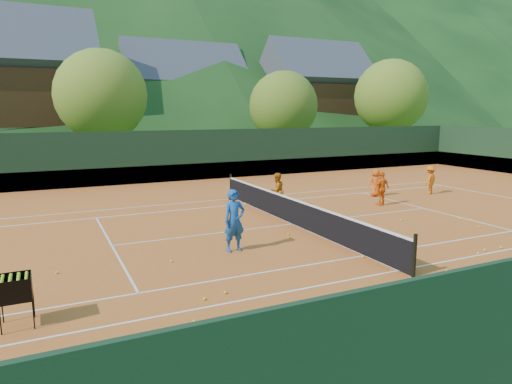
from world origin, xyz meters
name	(u,v)px	position (x,y,z in m)	size (l,w,h in m)	color
ground	(293,225)	(0.00, 0.00, 0.00)	(400.00, 400.00, 0.00)	#2C5319
clay_court	(293,224)	(0.00, 0.00, 0.01)	(40.00, 24.00, 0.02)	#BF581E
mountain_far_right	(303,0)	(90.00, 150.00, 47.50)	(260.00, 260.00, 95.00)	black
coach	(234,221)	(-3.20, -2.10, 0.94)	(0.67, 0.44, 1.84)	#184F9E
student_a	(277,190)	(0.80, 2.78, 0.77)	(0.73, 0.57, 1.51)	orange
student_b	(382,188)	(5.20, 1.30, 0.77)	(0.88, 0.37, 1.51)	orange
student_c	(376,183)	(6.39, 3.11, 0.68)	(0.65, 0.42, 1.33)	#E05513
student_d	(430,180)	(9.23, 2.44, 0.73)	(0.92, 0.53, 1.43)	orange
tennis_ball_2	(363,257)	(-0.18, -4.25, 0.05)	(0.07, 0.07, 0.07)	yellow
tennis_ball_4	(194,321)	(-5.71, -6.07, 0.05)	(0.07, 0.07, 0.07)	yellow
tennis_ball_5	(393,288)	(-1.02, -6.39, 0.05)	(0.07, 0.07, 0.07)	yellow
tennis_ball_6	(204,299)	(-5.18, -5.12, 0.05)	(0.07, 0.07, 0.07)	yellow
tennis_ball_7	(225,292)	(-4.63, -4.99, 0.05)	(0.07, 0.07, 0.07)	yellow
tennis_ball_8	(478,253)	(3.02, -5.42, 0.05)	(0.07, 0.07, 0.07)	yellow
tennis_ball_9	(460,219)	(6.06, -2.16, 0.05)	(0.07, 0.07, 0.07)	yellow
tennis_ball_10	(485,250)	(3.47, -5.28, 0.05)	(0.07, 0.07, 0.07)	yellow
tennis_ball_11	(446,271)	(1.00, -6.11, 0.05)	(0.07, 0.07, 0.07)	yellow
tennis_ball_12	(57,273)	(-8.02, -1.96, 0.05)	(0.07, 0.07, 0.07)	yellow
tennis_ball_14	(171,261)	(-5.16, -2.34, 0.05)	(0.07, 0.07, 0.07)	yellow
tennis_ball_15	(288,234)	(-0.90, -1.25, 0.05)	(0.07, 0.07, 0.07)	yellow
tennis_ball_16	(405,297)	(-1.15, -6.93, 0.05)	(0.07, 0.07, 0.07)	yellow
tennis_ball_19	(290,238)	(-1.07, -1.66, 0.05)	(0.07, 0.07, 0.07)	yellow
tennis_ball_20	(239,344)	(-5.26, -7.25, 0.05)	(0.07, 0.07, 0.07)	yellow
tennis_ball_21	(401,220)	(3.93, -1.32, 0.05)	(0.07, 0.07, 0.07)	yellow
tennis_ball_23	(410,349)	(-2.67, -8.65, 0.05)	(0.07, 0.07, 0.07)	yellow
tennis_ball_24	(479,227)	(5.70, -3.28, 0.05)	(0.07, 0.07, 0.07)	yellow
tennis_ball_25	(503,305)	(0.42, -8.14, 0.05)	(0.07, 0.07, 0.07)	yellow
tennis_ball_26	(501,247)	(4.13, -5.32, 0.05)	(0.07, 0.07, 0.07)	yellow
court_lines	(293,224)	(0.00, 0.00, 0.02)	(23.83, 11.03, 0.00)	white
tennis_net	(293,211)	(0.00, 0.00, 0.52)	(0.10, 12.07, 1.10)	black
perimeter_fence	(293,190)	(0.00, 0.00, 1.27)	(40.40, 24.24, 3.00)	black
ball_hopper	(15,289)	(-8.79, -4.73, 0.77)	(0.57, 0.57, 1.00)	black
chalet_left	(11,93)	(-10.00, 30.00, 5.65)	(13.80, 9.93, 12.92)	beige
chalet_mid	(183,103)	(6.00, 34.00, 4.99)	(12.65, 8.82, 11.45)	beige
chalet_right	(315,101)	(20.00, 30.00, 5.26)	(11.50, 8.82, 11.91)	beige
tree_b	(101,95)	(-4.00, 20.00, 5.19)	(6.40, 6.40, 8.40)	#3F2619
tree_c	(284,106)	(10.00, 19.00, 4.54)	(5.60, 5.60, 7.35)	#402619
tree_d	(391,96)	(22.00, 20.00, 5.52)	(6.80, 6.80, 8.93)	#3D2518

